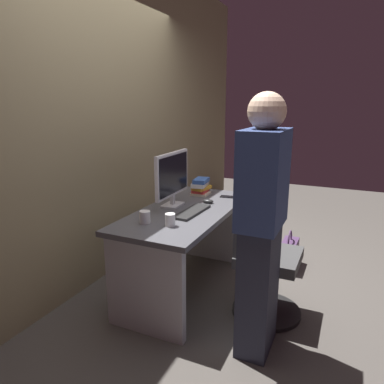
% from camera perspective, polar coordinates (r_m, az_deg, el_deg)
% --- Properties ---
extents(ground_plane, '(9.00, 9.00, 0.00)m').
position_cam_1_polar(ground_plane, '(3.23, -0.83, -15.04)').
color(ground_plane, '#4C4742').
extents(wall_back, '(6.40, 0.10, 3.00)m').
position_cam_1_polar(wall_back, '(3.28, -14.86, 12.36)').
color(wall_back, '#8C7F5B').
rests_on(wall_back, ground).
extents(desk, '(1.47, 0.68, 0.72)m').
position_cam_1_polar(desk, '(3.02, -0.87, -6.70)').
color(desk, '#4C4C51').
rests_on(desk, ground).
extents(office_chair, '(0.52, 0.52, 0.94)m').
position_cam_1_polar(office_chair, '(2.78, 11.02, -10.59)').
color(office_chair, black).
rests_on(office_chair, ground).
extents(person_at_desk, '(0.40, 0.24, 1.64)m').
position_cam_1_polar(person_at_desk, '(2.22, 10.96, -5.51)').
color(person_at_desk, '#262838').
rests_on(person_at_desk, ground).
extents(monitor, '(0.54, 0.14, 0.46)m').
position_cam_1_polar(monitor, '(2.98, -3.14, 2.53)').
color(monitor, silver).
rests_on(monitor, desk).
extents(keyboard, '(0.44, 0.15, 0.02)m').
position_cam_1_polar(keyboard, '(2.84, 0.01, -3.16)').
color(keyboard, '#262626').
rests_on(keyboard, desk).
extents(mouse, '(0.06, 0.10, 0.03)m').
position_cam_1_polar(mouse, '(3.12, 2.57, -1.47)').
color(mouse, black).
rests_on(mouse, desk).
extents(cup_near_keyboard, '(0.07, 0.07, 0.09)m').
position_cam_1_polar(cup_near_keyboard, '(2.55, -3.50, -4.46)').
color(cup_near_keyboard, white).
rests_on(cup_near_keyboard, desk).
extents(cup_by_monitor, '(0.08, 0.08, 0.09)m').
position_cam_1_polar(cup_by_monitor, '(2.62, -7.53, -4.00)').
color(cup_by_monitor, silver).
rests_on(cup_by_monitor, desk).
extents(book_stack, '(0.23, 0.16, 0.16)m').
position_cam_1_polar(book_stack, '(3.38, 1.40, 0.88)').
color(book_stack, beige).
rests_on(book_stack, desk).
extents(cell_phone, '(0.09, 0.15, 0.01)m').
position_cam_1_polar(cell_phone, '(3.32, 5.80, -0.76)').
color(cell_phone, black).
rests_on(cell_phone, desk).
extents(handbag, '(0.34, 0.14, 0.38)m').
position_cam_1_polar(handbag, '(3.67, 15.18, -9.51)').
color(handbag, '#4C3356').
rests_on(handbag, ground).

